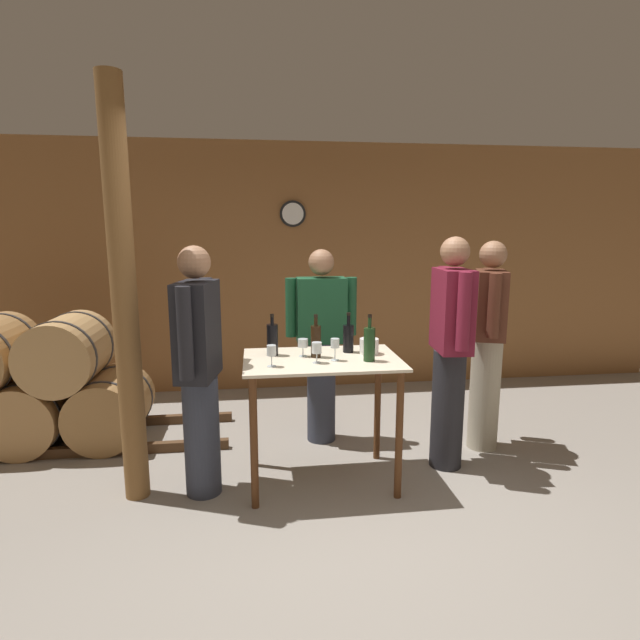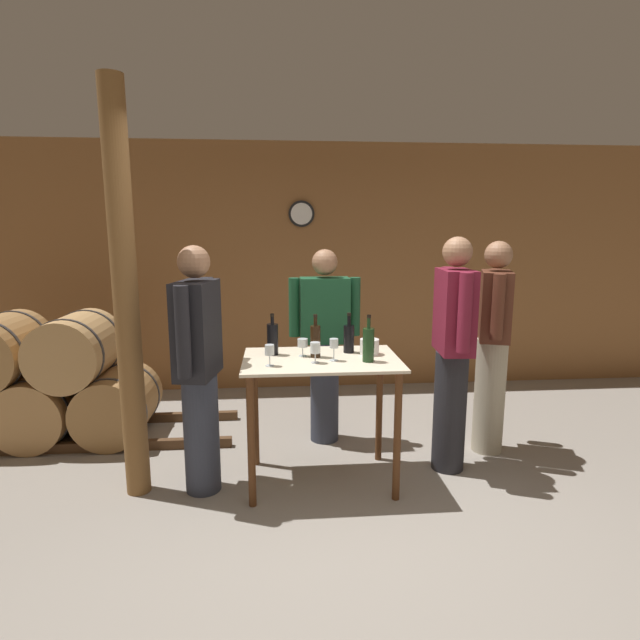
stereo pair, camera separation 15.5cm
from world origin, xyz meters
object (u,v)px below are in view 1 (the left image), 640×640
object	(u,v)px
wine_bottle_left	(316,340)
ice_bucket	(369,346)
wine_bottle_far_left	(272,339)
person_host	(488,341)
person_visitor_with_scarf	(450,349)
wine_bottle_right	(369,343)
wine_glass_near_right	(317,348)
wine_glass_far_side	(335,344)
person_visitor_near_door	(321,342)
wine_glass_near_left	(271,351)
wooden_post	(124,299)
wine_glass_near_center	(303,344)
wine_bottle_center	(348,338)
person_visitor_bearded	(199,367)

from	to	relation	value
wine_bottle_left	ice_bucket	distance (m)	0.40
wine_bottle_far_left	person_host	bearing A→B (deg)	8.53
ice_bucket	person_host	xyz separation A→B (m)	(1.04, 0.31, -0.07)
wine_bottle_far_left	ice_bucket	world-z (taller)	wine_bottle_far_left
wine_bottle_far_left	person_visitor_with_scarf	bearing A→B (deg)	-0.74
wine_bottle_left	person_visitor_with_scarf	size ratio (longest dim) A/B	0.17
wine_bottle_right	wine_glass_near_right	world-z (taller)	wine_bottle_right
wine_glass_far_side	person_visitor_near_door	size ratio (longest dim) A/B	0.09
wine_glass_near_right	person_host	world-z (taller)	person_host
wine_glass_near_right	wine_glass_near_left	bearing A→B (deg)	-170.39
wooden_post	wine_glass_near_center	world-z (taller)	wooden_post
wine_bottle_far_left	wine_glass_near_center	world-z (taller)	wine_bottle_far_left
wine_bottle_left	wine_bottle_center	bearing A→B (deg)	24.00
wooden_post	ice_bucket	bearing A→B (deg)	4.29
wine_glass_near_center	person_visitor_with_scarf	xyz separation A→B (m)	(1.09, 0.05, -0.08)
wine_bottle_far_left	wine_glass_far_side	size ratio (longest dim) A/B	1.93
person_visitor_near_door	wine_bottle_center	bearing A→B (deg)	-77.87
wine_bottle_right	wine_glass_near_left	world-z (taller)	wine_bottle_right
wine_glass_near_center	person_visitor_bearded	world-z (taller)	person_visitor_bearded
wine_glass_near_left	person_visitor_near_door	xyz separation A→B (m)	(0.44, 0.88, -0.15)
wooden_post	wine_glass_near_right	xyz separation A→B (m)	(1.22, -0.08, -0.34)
wine_glass_near_right	person_visitor_with_scarf	world-z (taller)	person_visitor_with_scarf
person_visitor_with_scarf	person_visitor_bearded	xyz separation A→B (m)	(-1.79, -0.17, -0.03)
wine_bottle_far_left	wine_bottle_left	world-z (taller)	wine_bottle_left
wine_glass_near_center	person_visitor_near_door	distance (m)	0.70
wine_bottle_right	person_visitor_with_scarf	xyz separation A→B (m)	(0.66, 0.22, -0.11)
wine_bottle_right	person_host	world-z (taller)	person_host
wooden_post	wine_bottle_far_left	distance (m)	1.00
wine_bottle_far_left	wine_glass_near_left	xyz separation A→B (m)	(-0.02, -0.30, -0.02)
wine_glass_near_center	person_visitor_near_door	xyz separation A→B (m)	(0.22, 0.65, -0.14)
wine_bottle_center	wine_glass_near_right	size ratio (longest dim) A/B	2.06
wine_bottle_center	wine_glass_near_right	xyz separation A→B (m)	(-0.26, -0.27, -0.01)
wine_bottle_left	wooden_post	bearing A→B (deg)	-176.40
wine_glass_near_center	wine_glass_near_right	bearing A→B (deg)	-67.86
wine_bottle_far_left	wine_glass_far_side	xyz separation A→B (m)	(0.41, -0.20, -0.00)
wine_bottle_center	person_visitor_with_scarf	distance (m)	0.76
ice_bucket	person_host	distance (m)	1.09
wine_bottle_left	person_host	distance (m)	1.48
wine_glass_near_left	wine_glass_far_side	size ratio (longest dim) A/B	0.93
wine_bottle_left	person_visitor_with_scarf	bearing A→B (deg)	4.18
person_host	person_visitor_with_scarf	distance (m)	0.51
wine_bottle_right	wine_glass_far_side	world-z (taller)	wine_bottle_right
wine_glass_near_right	person_visitor_with_scarf	bearing A→B (deg)	12.63
wine_bottle_center	person_host	bearing A→B (deg)	11.41
wine_glass_near_right	wine_bottle_far_left	bearing A→B (deg)	139.10
wine_bottle_far_left	person_visitor_with_scarf	world-z (taller)	person_visitor_with_scarf
person_visitor_near_door	wine_bottle_left	bearing A→B (deg)	-100.72
wooden_post	wine_bottle_right	size ratio (longest dim) A/B	8.50
wine_bottle_left	person_visitor_near_door	world-z (taller)	person_visitor_near_door
wine_glass_near_center	wine_glass_near_right	xyz separation A→B (m)	(0.07, -0.18, 0.01)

